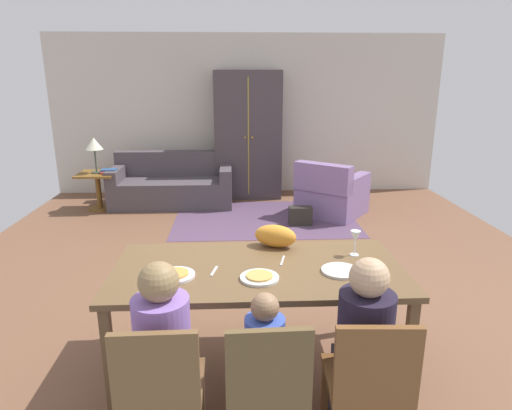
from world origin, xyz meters
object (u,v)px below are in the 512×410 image
object	(u,v)px
couch	(173,186)
plate_near_woman	(340,271)
wine_glass	(355,238)
book_upper	(109,170)
dining_chair_man	(161,387)
armchair	(331,194)
dining_chair_woman	(369,380)
person_woman	(361,356)
dining_table	(258,276)
dining_chair_child	(267,383)
plate_near_man	(176,275)
armoire	(248,135)
person_child	(264,372)
cat	(275,236)
book_lower	(109,173)
plate_near_child	(259,278)
handbag	(300,216)
table_lamp	(94,145)
side_table	(98,186)

from	to	relation	value
couch	plate_near_woman	bearing A→B (deg)	-68.70
wine_glass	book_upper	world-z (taller)	wine_glass
dining_chair_man	couch	distance (m)	5.14
wine_glass	couch	size ratio (longest dim) A/B	0.10
book_upper	armchair	bearing A→B (deg)	-7.65
dining_chair_woman	person_woman	distance (m)	0.18
dining_table	plate_near_woman	xyz separation A→B (m)	(0.54, -0.10, 0.08)
couch	dining_chair_child	bearing A→B (deg)	-77.14
wine_glass	couch	bearing A→B (deg)	114.58
plate_near_man	armoire	bearing A→B (deg)	82.76
wine_glass	person_child	xyz separation A→B (m)	(-0.71, -0.85, -0.46)
cat	book_lower	bearing A→B (deg)	143.05
plate_near_child	couch	bearing A→B (deg)	104.66
plate_near_man	handbag	distance (m)	3.53
cat	armchair	size ratio (longest dim) A/B	0.27
dining_chair_child	dining_table	bearing A→B (deg)	90.15
book_lower	handbag	world-z (taller)	book_lower
person_woman	table_lamp	bearing A→B (deg)	121.07
wine_glass	person_woman	bearing A→B (deg)	-101.08
dining_table	armoire	bearing A→B (deg)	89.09
armchair	book_upper	world-z (taller)	armchair
plate_near_child	wine_glass	bearing A→B (deg)	27.06
person_child	dining_chair_woman	bearing A→B (deg)	-17.63
cat	book_upper	size ratio (longest dim) A/B	1.45
couch	side_table	bearing A→B (deg)	-166.86
plate_near_woman	wine_glass	size ratio (longest dim) A/B	1.34
cat	table_lamp	bearing A→B (deg)	144.84
dining_chair_man	couch	world-z (taller)	dining_chair_man
dining_table	table_lamp	distance (m)	4.61
couch	armoire	world-z (taller)	armoire
wine_glass	dining_chair_man	size ratio (longest dim) A/B	0.21
couch	side_table	xyz separation A→B (m)	(-1.11, -0.26, 0.08)
plate_near_woman	dining_chair_child	bearing A→B (deg)	-126.09
wine_glass	table_lamp	xyz separation A→B (m)	(-2.97, 3.82, 0.12)
person_woman	couch	world-z (taller)	person_woman
plate_near_man	side_table	xyz separation A→B (m)	(-1.73, 4.12, -0.39)
plate_near_child	dining_chair_man	size ratio (longest dim) A/B	0.29
dining_chair_woman	table_lamp	distance (m)	5.61
plate_near_woman	cat	world-z (taller)	cat
cat	armchair	distance (m)	3.41
plate_near_woman	armoire	world-z (taller)	armoire
armchair	cat	bearing A→B (deg)	-109.36
dining_chair_man	plate_near_child	bearing A→B (deg)	50.68
person_woman	book_upper	size ratio (longest dim) A/B	5.04
dining_table	wine_glass	bearing A→B (deg)	14.33
dining_table	side_table	size ratio (longest dim) A/B	3.38
armoire	book_lower	distance (m)	2.33
dining_chair_man	person_child	distance (m)	0.57
plate_near_man	handbag	world-z (taller)	plate_near_man
dining_chair_child	side_table	distance (m)	5.34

